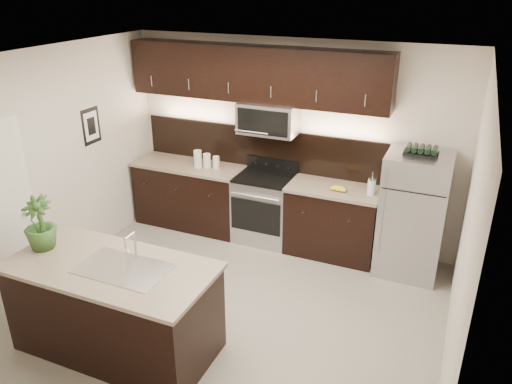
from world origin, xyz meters
TOP-DOWN VIEW (x-y plane):
  - ground at (0.00, 0.00)m, footprint 4.50×4.50m
  - room_walls at (-0.11, -0.04)m, footprint 4.52×4.02m
  - counter_run at (-0.46, 1.69)m, footprint 3.51×0.65m
  - upper_fixtures at (-0.43, 1.84)m, footprint 3.49×0.40m
  - island at (-0.71, -0.94)m, footprint 1.96×0.96m
  - sink_faucet at (-0.56, -0.93)m, footprint 0.84×0.50m
  - refrigerator at (1.69, 1.63)m, footprint 0.74×0.67m
  - wine_rack at (1.69, 1.63)m, footprint 0.38×0.23m
  - plant at (-1.52, -0.93)m, footprint 0.34×0.34m
  - canisters at (-1.14, 1.66)m, footprint 0.35×0.16m
  - french_press at (1.17, 1.64)m, footprint 0.10×0.10m
  - bananas at (0.73, 1.61)m, footprint 0.21×0.17m

SIDE VIEW (x-z plane):
  - ground at x=0.00m, z-range 0.00..0.00m
  - counter_run at x=-0.46m, z-range 0.00..0.94m
  - island at x=-0.71m, z-range 0.00..0.94m
  - refrigerator at x=1.69m, z-range 0.00..1.53m
  - sink_faucet at x=-0.56m, z-range 0.81..1.10m
  - bananas at x=0.73m, z-range 0.94..1.00m
  - canisters at x=-1.14m, z-range 0.93..1.17m
  - french_press at x=1.17m, z-range 0.90..1.19m
  - plant at x=-1.52m, z-range 0.94..1.48m
  - wine_rack at x=1.69m, z-range 1.53..1.62m
  - room_walls at x=-0.11m, z-range 0.34..3.05m
  - upper_fixtures at x=-0.43m, z-range 1.31..2.97m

